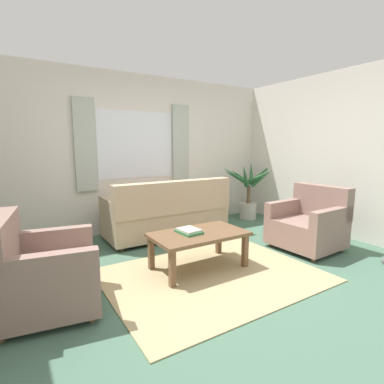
{
  "coord_description": "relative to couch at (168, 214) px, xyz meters",
  "views": [
    {
      "loc": [
        -1.84,
        -2.52,
        1.45
      ],
      "look_at": [
        0.16,
        0.7,
        0.84
      ],
      "focal_mm": 27.6,
      "sensor_mm": 36.0,
      "label": 1
    }
  ],
  "objects": [
    {
      "name": "ground_plane",
      "position": [
        -0.24,
        -1.54,
        -0.37
      ],
      "size": [
        6.24,
        6.24,
        0.0
      ],
      "primitive_type": "plane",
      "color": "#476B56"
    },
    {
      "name": "wall_back",
      "position": [
        -0.24,
        0.72,
        0.93
      ],
      "size": [
        5.32,
        0.12,
        2.6
      ],
      "primitive_type": "cube",
      "color": "silver",
      "rests_on": "ground_plane"
    },
    {
      "name": "wall_right",
      "position": [
        2.42,
        -1.54,
        0.93
      ],
      "size": [
        0.12,
        4.4,
        2.6
      ],
      "primitive_type": "cube",
      "color": "silver",
      "rests_on": "ground_plane"
    },
    {
      "name": "window_with_curtains",
      "position": [
        -0.24,
        0.64,
        1.08
      ],
      "size": [
        1.98,
        0.07,
        1.4
      ],
      "color": "white"
    },
    {
      "name": "area_rug",
      "position": [
        -0.24,
        -1.54,
        -0.36
      ],
      "size": [
        2.3,
        1.76,
        0.01
      ],
      "primitive_type": "cube",
      "color": "tan",
      "rests_on": "ground_plane"
    },
    {
      "name": "couch",
      "position": [
        0.0,
        0.0,
        0.0
      ],
      "size": [
        1.9,
        0.82,
        0.92
      ],
      "rotation": [
        0.0,
        0.0,
        3.14
      ],
      "color": "tan",
      "rests_on": "ground_plane"
    },
    {
      "name": "armchair_left",
      "position": [
        -1.93,
        -1.32,
        -0.01
      ],
      "size": [
        0.94,
        0.96,
        0.88
      ],
      "rotation": [
        0.0,
        0.0,
        1.41
      ],
      "color": "gray",
      "rests_on": "ground_plane"
    },
    {
      "name": "armchair_right",
      "position": [
        1.45,
        -1.52,
        -0.01
      ],
      "size": [
        0.85,
        0.87,
        0.88
      ],
      "rotation": [
        0.0,
        0.0,
        -1.53
      ],
      "color": "gray",
      "rests_on": "ground_plane"
    },
    {
      "name": "coffee_table",
      "position": [
        -0.26,
        -1.29,
        0.01
      ],
      "size": [
        1.1,
        0.64,
        0.44
      ],
      "color": "brown",
      "rests_on": "ground_plane"
    },
    {
      "name": "book_stack_on_table",
      "position": [
        -0.37,
        -1.24,
        0.09
      ],
      "size": [
        0.25,
        0.31,
        0.05
      ],
      "color": "#387F4C",
      "rests_on": "coffee_table"
    },
    {
      "name": "potted_plant",
      "position": [
        1.89,
        0.21,
        0.2
      ],
      "size": [
        1.24,
        1.12,
        1.14
      ],
      "color": "#B7B2A8",
      "rests_on": "ground_plane"
    }
  ]
}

